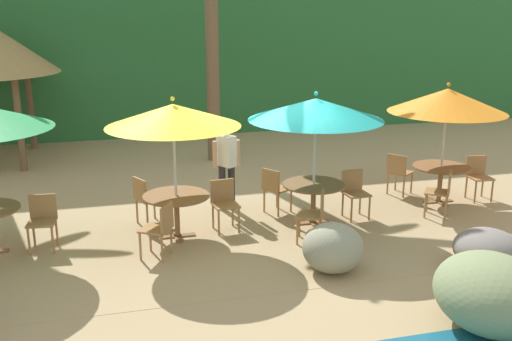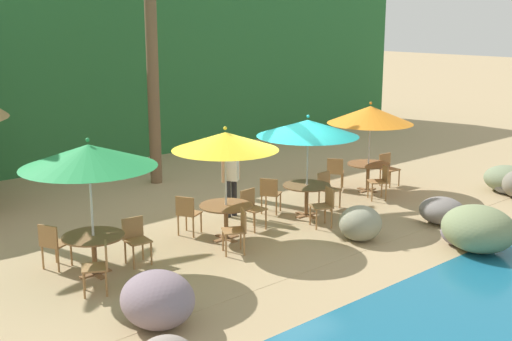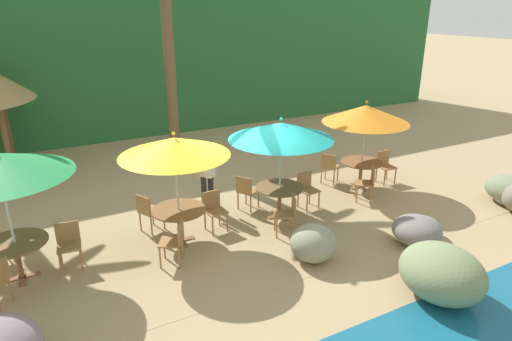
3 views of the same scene
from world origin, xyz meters
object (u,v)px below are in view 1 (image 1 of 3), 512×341
Objects in this scene: umbrella_teal at (316,109)px; dining_table_teal at (314,190)px; chair_orange_seaward at (478,174)px; waiter_in_white at (227,159)px; chair_yellow_seaward at (224,201)px; chair_orange_inland at (398,171)px; umbrella_yellow at (173,115)px; chair_yellow_inland at (146,197)px; chair_teal_left at (315,212)px; umbrella_orange at (447,101)px; chair_orange_left at (443,190)px; chair_teal_inland at (275,187)px; dining_table_orange at (441,172)px; dining_table_yellow at (176,202)px; chair_green_seaward at (43,218)px; chair_yellow_left at (161,226)px; chair_teal_seaward at (354,190)px.

umbrella_teal reaches higher than dining_table_teal.
chair_orange_seaward is 0.51× the size of waiter_in_white.
chair_orange_inland is at bearing 14.45° from chair_yellow_seaward.
chair_yellow_inland is (-0.45, 0.72, -1.56)m from umbrella_yellow.
umbrella_orange is (3.08, 1.29, 1.52)m from chair_teal_left.
chair_yellow_inland is at bearing 169.77° from chair_orange_left.
chair_teal_inland and chair_orange_left have the same top height.
chair_teal_left is 3.34m from dining_table_orange.
dining_table_teal is (0.00, -0.00, -1.45)m from umbrella_teal.
chair_teal_inland is (2.36, -0.01, 0.00)m from chair_yellow_inland.
chair_teal_left is 3.67m from umbrella_orange.
chair_orange_seaward is at bearing -1.66° from chair_yellow_inland.
chair_yellow_inland is 1.68m from waiter_in_white.
chair_green_seaward is at bearing 178.13° from dining_table_yellow.
chair_teal_inland is 1.51m from chair_teal_left.
umbrella_teal is (1.58, -0.13, 1.55)m from chair_yellow_seaward.
chair_teal_seaward is (3.60, 0.96, 0.00)m from chair_yellow_left.
chair_yellow_inland is at bearing 122.14° from umbrella_yellow.
chair_yellow_inland is 1.00× the size of chair_yellow_left.
chair_yellow_seaward reaches higher than dining_table_orange.
chair_teal_seaward reaches higher than dining_table_orange.
chair_yellow_seaward is 1.13m from waiter_in_white.
dining_table_yellow is 4.81m from chair_orange_inland.
chair_yellow_seaward is at bearing 38.97° from chair_yellow_left.
dining_table_orange is at bearing 9.75° from chair_teal_seaward.
chair_teal_seaward is at bearing 0.25° from chair_yellow_seaward.
waiter_in_white is at bearing 53.61° from chair_yellow_left.
chair_yellow_inland is 6.55m from chair_orange_seaward.
chair_green_seaward is 1.00× the size of chair_teal_left.
chair_yellow_left is at bearing -158.83° from chair_orange_inland.
chair_orange_seaward is at bearing 7.71° from umbrella_teal.
chair_orange_seaward reaches higher than dining_table_teal.
chair_orange_left is (1.56, -0.41, 0.00)m from chair_teal_seaward.
chair_yellow_seaward is 1.00× the size of chair_teal_inland.
umbrella_teal is 2.72× the size of chair_orange_seaward.
waiter_in_white is (-1.33, 1.12, -1.07)m from umbrella_teal.
umbrella_teal is 2.72× the size of chair_orange_inland.
dining_table_yellow is at bearing -1.87° from chair_green_seaward.
umbrella_yellow reaches higher than chair_orange_inland.
chair_orange_left is (-0.42, -0.75, -0.10)m from dining_table_orange.
chair_teal_seaward is at bearing -170.25° from umbrella_orange.
chair_teal_left is at bearing -35.59° from chair_yellow_seaward.
chair_green_seaward is at bearing 177.54° from chair_orange_left.
chair_yellow_left is 5.93m from umbrella_orange.
chair_orange_left is (4.82, -0.23, -0.10)m from dining_table_yellow.
dining_table_teal is 0.86m from chair_teal_seaward.
chair_orange_seaward is (8.21, 0.46, 0.00)m from chair_green_seaward.
dining_table_yellow is 4.83m from chair_orange_left.
chair_orange_left is at bearing -2.72° from dining_table_yellow.
chair_teal_inland is at bearing 177.49° from chair_orange_seaward.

